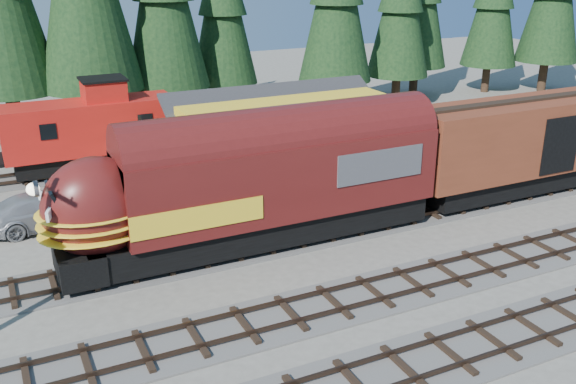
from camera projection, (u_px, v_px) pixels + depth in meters
name	position (u px, v px, depth m)	size (l,w,h in m)	color
ground	(396.00, 261.00, 27.43)	(120.00, 120.00, 0.00)	#6B665B
track_siding	(507.00, 194.00, 34.86)	(68.00, 3.20, 0.33)	#4C4947
track_spur	(85.00, 171.00, 38.51)	(32.00, 3.20, 0.33)	#4C4947
depot	(289.00, 135.00, 35.24)	(12.80, 7.00, 5.30)	yellow
locomotive	(243.00, 191.00, 27.65)	(17.59, 3.50, 4.78)	black
boxcar	(535.00, 141.00, 34.52)	(15.39, 3.30, 4.84)	black
caboose	(91.00, 130.00, 37.89)	(9.87, 2.86, 5.13)	black
pickup_truck_a	(166.00, 207.00, 31.15)	(2.73, 5.91, 1.64)	black
pickup_truck_b	(48.00, 210.00, 30.67)	(2.42, 5.94, 1.73)	#9EA0A6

